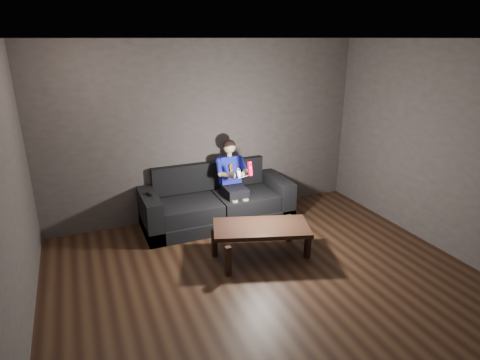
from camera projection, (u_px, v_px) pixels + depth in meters
name	position (u px, v px, depth m)	size (l,w,h in m)	color
floor	(282.00, 298.00, 4.42)	(5.00, 5.00, 0.00)	black
back_wall	(207.00, 131.00, 6.13)	(5.00, 0.04, 2.70)	#393231
right_wall	(467.00, 156.00, 4.87)	(0.04, 5.00, 2.70)	#393231
ceiling	(292.00, 38.00, 3.51)	(5.00, 5.00, 0.02)	silver
sofa	(216.00, 204.00, 6.18)	(2.26, 0.98, 0.87)	black
child	(232.00, 175.00, 6.07)	(0.47, 0.58, 1.17)	black
wii_remote_red	(250.00, 169.00, 5.64)	(0.06, 0.08, 0.21)	red
nunchuk_white	(239.00, 173.00, 5.60)	(0.08, 0.10, 0.15)	silver
wii_remote_black	(149.00, 194.00, 5.63)	(0.06, 0.14, 0.03)	black
coffee_table	(261.00, 230.00, 5.12)	(1.34, 0.95, 0.44)	black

